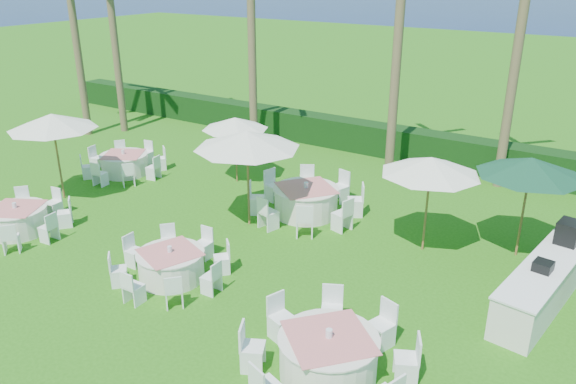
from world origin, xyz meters
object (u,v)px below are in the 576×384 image
at_px(banquet_table_b, 171,265).
at_px(buffet_table, 546,281).
at_px(banquet_table_c, 328,355).
at_px(umbrella_a, 52,122).
at_px(umbrella_b, 247,140).
at_px(umbrella_d, 431,166).
at_px(umbrella_green, 531,167).
at_px(umbrella_c, 235,123).
at_px(banquet_table_a, 17,219).
at_px(banquet_table_d, 124,163).
at_px(banquet_table_e, 306,200).

distance_m(banquet_table_b, buffet_table, 8.74).
bearing_deg(banquet_table_c, umbrella_a, 166.35).
relative_size(umbrella_b, umbrella_d, 1.15).
distance_m(umbrella_green, buffet_table, 2.97).
xyz_separation_m(banquet_table_c, umbrella_b, (-5.18, 4.51, 2.17)).
xyz_separation_m(umbrella_c, umbrella_green, (9.58, -0.30, 0.36)).
height_order(banquet_table_a, umbrella_b, umbrella_b).
distance_m(banquet_table_b, banquet_table_d, 8.10).
xyz_separation_m(banquet_table_c, banquet_table_e, (-4.14, 6.03, 0.03)).
bearing_deg(umbrella_a, umbrella_b, 15.00).
bearing_deg(umbrella_b, banquet_table_e, 55.82).
relative_size(banquet_table_a, umbrella_green, 1.09).
height_order(umbrella_a, umbrella_b, umbrella_b).
relative_size(umbrella_b, umbrella_green, 1.11).
xyz_separation_m(banquet_table_e, umbrella_b, (-1.04, -1.53, 2.15)).
bearing_deg(banquet_table_a, umbrella_a, 114.87).
bearing_deg(banquet_table_e, umbrella_green, 7.34).
distance_m(banquet_table_e, buffet_table, 7.18).
bearing_deg(umbrella_green, banquet_table_b, -139.43).
relative_size(banquet_table_b, buffet_table, 0.64).
height_order(umbrella_c, umbrella_d, umbrella_d).
relative_size(banquet_table_d, umbrella_d, 1.15).
height_order(umbrella_green, buffet_table, umbrella_green).
bearing_deg(umbrella_a, banquet_table_a, -65.13).
xyz_separation_m(umbrella_d, umbrella_green, (2.20, 1.04, 0.09)).
relative_size(banquet_table_b, umbrella_b, 0.95).
height_order(banquet_table_a, banquet_table_d, banquet_table_d).
bearing_deg(umbrella_green, umbrella_d, -154.63).
relative_size(umbrella_b, umbrella_c, 1.30).
bearing_deg(umbrella_a, umbrella_d, 14.78).
xyz_separation_m(banquet_table_c, umbrella_green, (1.92, 6.81, 2.05)).
distance_m(banquet_table_a, umbrella_green, 14.06).
relative_size(banquet_table_c, banquet_table_d, 1.08).
xyz_separation_m(banquet_table_d, umbrella_c, (3.96, 1.61, 1.73)).
xyz_separation_m(banquet_table_a, umbrella_a, (-1.08, 2.33, 2.20)).
relative_size(banquet_table_c, umbrella_green, 1.20).
bearing_deg(banquet_table_d, buffet_table, -2.75).
relative_size(umbrella_c, buffet_table, 0.52).
xyz_separation_m(umbrella_b, umbrella_green, (7.10, 2.31, -0.12)).
xyz_separation_m(banquet_table_a, umbrella_d, (10.18, 5.30, 2.00)).
bearing_deg(banquet_table_b, umbrella_c, 114.03).
distance_m(banquet_table_a, banquet_table_b, 5.56).
relative_size(banquet_table_b, umbrella_d, 1.09).
bearing_deg(banquet_table_d, umbrella_d, 1.34).
height_order(banquet_table_a, umbrella_a, umbrella_a).
bearing_deg(banquet_table_b, banquet_table_d, 145.86).
relative_size(banquet_table_a, banquet_table_d, 0.99).
distance_m(banquet_table_a, banquet_table_d, 5.17).
relative_size(banquet_table_e, umbrella_d, 1.33).
bearing_deg(banquet_table_d, umbrella_green, 5.52).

